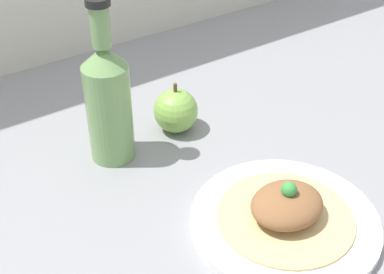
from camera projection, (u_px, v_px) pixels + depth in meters
The scene contains 5 objects.
ground_plane at pixel (205, 184), 89.35cm from camera, with size 180.00×110.00×4.00cm, color gray.
plate at pixel (285, 221), 78.09cm from camera, with size 27.68×27.68×1.87cm.
plated_food at pixel (286, 208), 76.57cm from camera, with size 20.05×20.05×6.64cm.
cider_bottle at pixel (108, 100), 86.19cm from camera, with size 7.53×7.53×28.30cm.
apple at pixel (176, 111), 96.66cm from camera, with size 8.10×8.10×9.65cm.
Camera 1 is at (-40.10, -55.09, 56.37)cm, focal length 50.00 mm.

